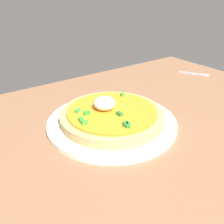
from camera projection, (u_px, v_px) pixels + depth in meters
dining_table at (166, 136)px, 52.43cm from camera, size 93.76×82.55×2.67cm
plate at (112, 122)px, 54.13cm from camera, size 28.68×28.68×1.03cm
pizza at (112, 115)px, 53.28cm from camera, size 22.88×22.88×5.30cm
fork at (197, 74)px, 84.10cm from camera, size 6.08×9.57×0.50cm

